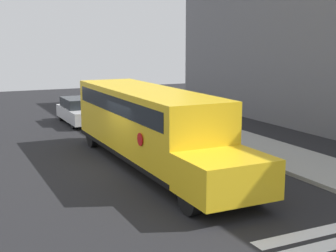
# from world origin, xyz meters

# --- Properties ---
(ground_plane) EXTENTS (60.00, 60.00, 0.00)m
(ground_plane) POSITION_xyz_m (0.00, 0.00, 0.00)
(ground_plane) COLOR black
(sidewalk_strip) EXTENTS (44.00, 3.00, 0.15)m
(sidewalk_strip) POSITION_xyz_m (0.00, 6.50, 0.07)
(sidewalk_strip) COLOR #9E9E99
(sidewalk_strip) RESTS_ON ground
(school_bus) EXTENTS (11.74, 2.57, 2.94)m
(school_bus) POSITION_xyz_m (-0.09, 1.04, 1.70)
(school_bus) COLOR yellow
(school_bus) RESTS_ON ground
(parked_car) EXTENTS (4.47, 1.77, 1.47)m
(parked_car) POSITION_xyz_m (-10.34, 1.06, 0.73)
(parked_car) COLOR silver
(parked_car) RESTS_ON ground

